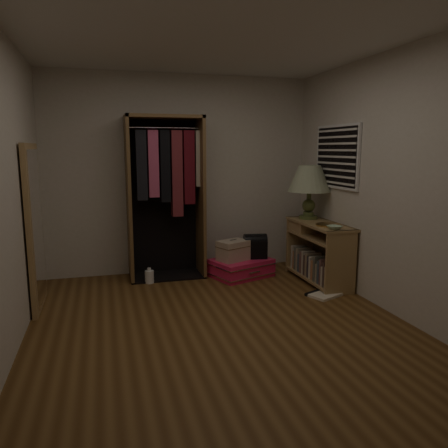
# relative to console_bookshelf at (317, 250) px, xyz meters

# --- Properties ---
(ground) EXTENTS (4.00, 4.00, 0.00)m
(ground) POSITION_rel_console_bookshelf_xyz_m (-1.54, -1.05, -0.39)
(ground) COLOR brown
(ground) RESTS_ON ground
(room_walls) EXTENTS (3.52, 4.02, 2.60)m
(room_walls) POSITION_rel_console_bookshelf_xyz_m (-1.46, -1.00, 1.11)
(room_walls) COLOR beige
(room_walls) RESTS_ON ground
(console_bookshelf) EXTENTS (0.42, 1.12, 0.75)m
(console_bookshelf) POSITION_rel_console_bookshelf_xyz_m (0.00, 0.00, 0.00)
(console_bookshelf) COLOR #98774A
(console_bookshelf) RESTS_ON ground
(open_wardrobe) EXTENTS (1.00, 0.50, 2.05)m
(open_wardrobe) POSITION_rel_console_bookshelf_xyz_m (-1.75, 0.72, 0.83)
(open_wardrobe) COLOR brown
(open_wardrobe) RESTS_ON ground
(floor_mirror) EXTENTS (0.06, 0.80, 1.70)m
(floor_mirror) POSITION_rel_console_bookshelf_xyz_m (-3.24, -0.05, 0.46)
(floor_mirror) COLOR #A98452
(floor_mirror) RESTS_ON ground
(pink_suitcase) EXTENTS (0.89, 0.77, 0.23)m
(pink_suitcase) POSITION_rel_console_bookshelf_xyz_m (-0.85, 0.44, -0.28)
(pink_suitcase) COLOR #E51C4F
(pink_suitcase) RESTS_ON ground
(train_case) EXTENTS (0.46, 0.40, 0.28)m
(train_case) POSITION_rel_console_bookshelf_xyz_m (-0.97, 0.41, -0.03)
(train_case) COLOR #B8A38C
(train_case) RESTS_ON pink_suitcase
(black_bag) EXTENTS (0.32, 0.23, 0.32)m
(black_bag) POSITION_rel_console_bookshelf_xyz_m (-0.66, 0.46, 0.00)
(black_bag) COLOR black
(black_bag) RESTS_ON pink_suitcase
(table_lamp) EXTENTS (0.71, 0.71, 0.69)m
(table_lamp) POSITION_rel_console_bookshelf_xyz_m (0.00, 0.28, 0.86)
(table_lamp) COLOR #475529
(table_lamp) RESTS_ON console_bookshelf
(brass_tray) EXTENTS (0.36, 0.36, 0.02)m
(brass_tray) POSITION_rel_console_bookshelf_xyz_m (0.00, -0.25, 0.37)
(brass_tray) COLOR #B58A45
(brass_tray) RESTS_ON console_bookshelf
(ceramic_bowl) EXTENTS (0.19, 0.19, 0.04)m
(ceramic_bowl) POSITION_rel_console_bookshelf_xyz_m (-0.05, -0.48, 0.38)
(ceramic_bowl) COLOR #AFD2AF
(ceramic_bowl) RESTS_ON console_bookshelf
(white_jug) EXTENTS (0.12, 0.12, 0.19)m
(white_jug) POSITION_rel_console_bookshelf_xyz_m (-2.04, 0.47, -0.31)
(white_jug) COLOR white
(white_jug) RESTS_ON ground
(floor_book) EXTENTS (0.42, 0.39, 0.03)m
(floor_book) POSITION_rel_console_bookshelf_xyz_m (-0.19, -0.53, -0.38)
(floor_book) COLOR #F0E4CA
(floor_book) RESTS_ON ground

